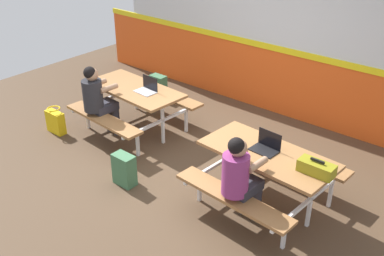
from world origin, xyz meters
The scene contains 12 objects.
ground_plane centered at (0.00, 0.00, -0.01)m, with size 10.00×10.00×0.02m, color #4C3826.
accent_backdrop centered at (0.00, 2.32, 1.25)m, with size 8.00×0.14×2.60m.
picnic_table_left centered at (-1.31, 0.27, 0.57)m, with size 1.65×1.64×0.74m.
picnic_table_right centered at (1.31, -0.08, 0.57)m, with size 1.65×1.64×0.74m.
student_nearer centered at (-1.55, -0.27, 0.71)m, with size 0.38×0.53×1.21m.
student_further centered at (1.29, -0.64, 0.71)m, with size 0.38×0.53×1.21m.
laptop_silver centered at (-1.06, 0.29, 0.79)m, with size 0.33×0.24×0.22m.
laptop_dark centered at (1.26, -0.04, 0.79)m, with size 0.33×0.24×0.22m.
toolbox_grey centered at (1.94, -0.12, 0.81)m, with size 0.40×0.18×0.18m.
backpack_dark centered at (-1.91, 1.42, 0.22)m, with size 0.30×0.22×0.44m.
tote_bag_bright centered at (-2.24, -0.62, 0.19)m, with size 0.34×0.21×0.43m.
satchel_spare centered at (-0.33, -0.89, 0.22)m, with size 0.30×0.22×0.44m.
Camera 1 is at (3.58, -4.20, 3.54)m, focal length 42.82 mm.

